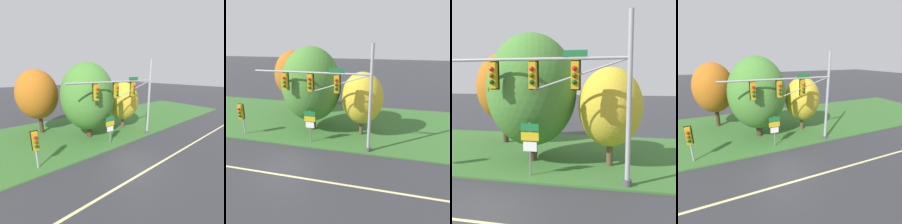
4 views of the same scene
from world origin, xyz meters
TOP-DOWN VIEW (x-y plane):
  - ground_plane at (0.00, 0.00)m, footprint 160.00×160.00m
  - lane_stripe at (0.00, -1.20)m, footprint 36.00×0.16m
  - grass_verge at (0.00, 8.25)m, footprint 48.00×11.50m
  - traffic_signal_mast at (2.39, 2.95)m, footprint 8.83×0.49m
  - pedestrian_signal_near_kerb at (-5.69, 3.30)m, footprint 0.46×0.55m
  - route_sign_post at (0.42, 3.37)m, footprint 0.91×0.08m
  - tree_nearest_road at (-3.87, 10.13)m, footprint 4.07×4.07m
  - tree_left_of_mast at (-0.31, 5.93)m, footprint 5.10×5.10m
  - tree_behind_signpost at (4.13, 5.83)m, footprint 3.42×3.42m

SIDE VIEW (x-z plane):
  - ground_plane at x=0.00m, z-range 0.00..0.00m
  - lane_stripe at x=0.00m, z-range 0.00..0.01m
  - grass_verge at x=0.00m, z-range 0.00..0.10m
  - route_sign_post at x=0.42m, z-range 0.50..3.13m
  - pedestrian_signal_near_kerb at x=-5.69m, z-range 0.66..3.39m
  - tree_behind_signpost at x=4.13m, z-range 0.64..6.01m
  - tree_left_of_mast at x=-0.31m, z-range 0.55..7.85m
  - tree_nearest_road at x=-3.87m, z-range 0.89..7.60m
  - traffic_signal_mast at x=2.39m, z-range 0.75..8.36m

